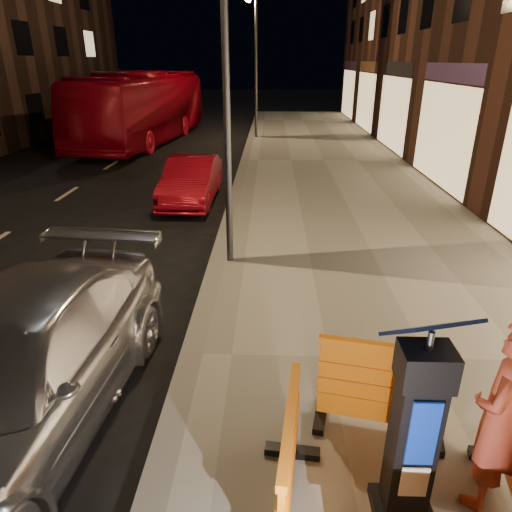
{
  "coord_description": "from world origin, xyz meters",
  "views": [
    {
      "loc": [
        0.99,
        -4.86,
        3.63
      ],
      "look_at": [
        0.8,
        1.0,
        1.1
      ],
      "focal_mm": 32.0,
      "sensor_mm": 36.0,
      "label": 1
    }
  ],
  "objects_px": {
    "car_red": "(193,202)",
    "man": "(500,417)",
    "barrier_back": "(382,388)",
    "parking_kiosk": "(415,428)",
    "car_silver": "(27,425)",
    "bus_doubledecker": "(147,142)",
    "barrier_kerbside": "(288,463)"
  },
  "relations": [
    {
      "from": "car_silver",
      "to": "man",
      "type": "distance_m",
      "value": 4.64
    },
    {
      "from": "car_red",
      "to": "man",
      "type": "relative_size",
      "value": 2.1
    },
    {
      "from": "car_silver",
      "to": "car_red",
      "type": "bearing_deg",
      "value": 91.88
    },
    {
      "from": "man",
      "to": "barrier_back",
      "type": "bearing_deg",
      "value": -96.23
    },
    {
      "from": "parking_kiosk",
      "to": "man",
      "type": "height_order",
      "value": "parking_kiosk"
    },
    {
      "from": "barrier_kerbside",
      "to": "man",
      "type": "bearing_deg",
      "value": -76.87
    },
    {
      "from": "barrier_back",
      "to": "car_silver",
      "type": "xyz_separation_m",
      "value": [
        -3.72,
        0.07,
        -0.66
      ]
    },
    {
      "from": "barrier_back",
      "to": "barrier_kerbside",
      "type": "xyz_separation_m",
      "value": [
        -0.95,
        -0.95,
        0.0
      ]
    },
    {
      "from": "parking_kiosk",
      "to": "car_red",
      "type": "height_order",
      "value": "parking_kiosk"
    },
    {
      "from": "parking_kiosk",
      "to": "barrier_kerbside",
      "type": "xyz_separation_m",
      "value": [
        -0.95,
        0.0,
        -0.4
      ]
    },
    {
      "from": "bus_doubledecker",
      "to": "car_red",
      "type": "bearing_deg",
      "value": -63.05
    },
    {
      "from": "parking_kiosk",
      "to": "barrier_kerbside",
      "type": "distance_m",
      "value": 1.03
    },
    {
      "from": "barrier_kerbside",
      "to": "car_silver",
      "type": "xyz_separation_m",
      "value": [
        -2.77,
        1.02,
        -0.66
      ]
    },
    {
      "from": "parking_kiosk",
      "to": "bus_doubledecker",
      "type": "distance_m",
      "value": 20.64
    },
    {
      "from": "parking_kiosk",
      "to": "man",
      "type": "distance_m",
      "value": 0.75
    },
    {
      "from": "car_red",
      "to": "bus_doubledecker",
      "type": "xyz_separation_m",
      "value": [
        -3.79,
        9.87,
        0.0
      ]
    },
    {
      "from": "man",
      "to": "barrier_kerbside",
      "type": "bearing_deg",
      "value": -43.53
    },
    {
      "from": "barrier_kerbside",
      "to": "car_silver",
      "type": "bearing_deg",
      "value": 76.8
    },
    {
      "from": "barrier_kerbside",
      "to": "car_silver",
      "type": "relative_size",
      "value": 0.26
    },
    {
      "from": "car_red",
      "to": "bus_doubledecker",
      "type": "height_order",
      "value": "bus_doubledecker"
    },
    {
      "from": "barrier_back",
      "to": "car_silver",
      "type": "relative_size",
      "value": 0.26
    },
    {
      "from": "barrier_back",
      "to": "man",
      "type": "bearing_deg",
      "value": -34.57
    },
    {
      "from": "barrier_kerbside",
      "to": "bus_doubledecker",
      "type": "distance_m",
      "value": 20.31
    },
    {
      "from": "barrier_kerbside",
      "to": "man",
      "type": "height_order",
      "value": "man"
    },
    {
      "from": "car_silver",
      "to": "parking_kiosk",
      "type": "bearing_deg",
      "value": -10.48
    },
    {
      "from": "barrier_back",
      "to": "parking_kiosk",
      "type": "bearing_deg",
      "value": -77.99
    },
    {
      "from": "car_silver",
      "to": "man",
      "type": "relative_size",
      "value": 2.84
    },
    {
      "from": "car_silver",
      "to": "car_red",
      "type": "height_order",
      "value": "car_silver"
    },
    {
      "from": "car_red",
      "to": "car_silver",
      "type": "bearing_deg",
      "value": -92.35
    },
    {
      "from": "parking_kiosk",
      "to": "barrier_kerbside",
      "type": "bearing_deg",
      "value": -170.99
    },
    {
      "from": "barrier_back",
      "to": "bus_doubledecker",
      "type": "distance_m",
      "value": 19.73
    },
    {
      "from": "barrier_back",
      "to": "bus_doubledecker",
      "type": "bearing_deg",
      "value": 123.02
    }
  ]
}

